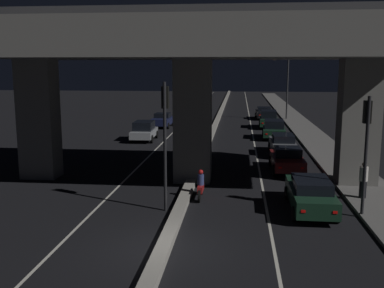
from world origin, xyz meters
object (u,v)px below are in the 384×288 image
(car_dark_green_fourth, at_px, (274,129))
(car_black_sixth, at_px, (264,113))
(car_dark_blue_second_oncoming, at_px, (162,120))
(street_lamp, at_px, (285,83))
(pedestrian_on_sidewalk, at_px, (363,180))
(car_silver_lead_oncoming, at_px, (144,130))
(motorcycle_red_filtering_near, at_px, (201,186))
(motorcycle_black_filtering_mid, at_px, (206,160))
(traffic_light_left_of_median, at_px, (165,124))
(traffic_light_right_of_median, at_px, (366,135))
(car_grey_third, at_px, (283,144))
(car_dark_red_second, at_px, (287,159))
(car_dark_green_lead, at_px, (310,194))
(car_dark_green_fifth, at_px, (268,119))

(car_dark_green_fourth, height_order, car_black_sixth, car_dark_green_fourth)
(car_black_sixth, relative_size, car_dark_blue_second_oncoming, 1.04)
(street_lamp, xyz_separation_m, pedestrian_on_sidewalk, (0.58, -32.87, -3.39))
(car_silver_lead_oncoming, height_order, pedestrian_on_sidewalk, pedestrian_on_sidewalk)
(motorcycle_red_filtering_near, bearing_deg, motorcycle_black_filtering_mid, 2.79)
(car_silver_lead_oncoming, bearing_deg, traffic_light_left_of_median, 13.56)
(traffic_light_left_of_median, height_order, car_silver_lead_oncoming, traffic_light_left_of_median)
(traffic_light_right_of_median, xyz_separation_m, street_lamp, (0.08, 35.24, 0.88))
(car_dark_green_fourth, relative_size, motorcycle_red_filtering_near, 2.11)
(car_dark_green_fourth, height_order, car_dark_blue_second_oncoming, car_dark_green_fourth)
(car_dark_green_fourth, bearing_deg, car_grey_third, -176.47)
(car_dark_red_second, xyz_separation_m, car_silver_lead_oncoming, (-11.12, 10.48, 0.11))
(motorcycle_black_filtering_mid, bearing_deg, traffic_light_left_of_median, 175.01)
(traffic_light_left_of_median, height_order, car_dark_green_fourth, traffic_light_left_of_median)
(street_lamp, distance_m, car_dark_green_lead, 34.90)
(car_dark_green_fifth, bearing_deg, car_dark_red_second, -178.33)
(car_grey_third, height_order, motorcycle_red_filtering_near, car_grey_third)
(traffic_light_left_of_median, distance_m, car_dark_green_fifth, 28.70)
(car_dark_red_second, height_order, motorcycle_red_filtering_near, car_dark_red_second)
(traffic_light_left_of_median, xyz_separation_m, car_dark_red_second, (6.16, 8.17, -3.11))
(pedestrian_on_sidewalk, bearing_deg, car_grey_third, 103.67)
(traffic_light_left_of_median, xyz_separation_m, car_dark_green_fourth, (6.29, 20.88, -3.00))
(street_lamp, bearing_deg, traffic_light_left_of_median, -103.65)
(car_dark_green_fourth, height_order, motorcycle_red_filtering_near, car_dark_green_fourth)
(car_dark_red_second, xyz_separation_m, motorcycle_black_filtering_mid, (-4.97, -0.02, -0.13))
(car_dark_green_fifth, height_order, motorcycle_black_filtering_mid, car_dark_green_fifth)
(car_dark_red_second, distance_m, motorcycle_red_filtering_near, 7.83)
(car_dark_red_second, relative_size, car_dark_green_fourth, 1.02)
(traffic_light_right_of_median, distance_m, pedestrian_on_sidewalk, 3.51)
(motorcycle_black_filtering_mid, bearing_deg, car_grey_third, -40.10)
(car_dark_green_fourth, xyz_separation_m, car_black_sixth, (-0.12, 15.08, -0.14))
(car_dark_green_lead, bearing_deg, street_lamp, -3.26)
(traffic_light_right_of_median, distance_m, street_lamp, 35.25)
(traffic_light_left_of_median, distance_m, motorcycle_red_filtering_near, 4.05)
(car_black_sixth, relative_size, car_silver_lead_oncoming, 1.04)
(car_black_sixth, relative_size, pedestrian_on_sidewalk, 2.41)
(car_dark_red_second, bearing_deg, car_silver_lead_oncoming, 45.96)
(car_dark_green_fifth, height_order, motorcycle_red_filtering_near, car_dark_green_fifth)
(street_lamp, distance_m, car_dark_green_fourth, 14.96)
(car_dark_green_lead, xyz_separation_m, motorcycle_black_filtering_mid, (-5.23, 7.55, -0.14))
(car_dark_green_fifth, bearing_deg, pedestrian_on_sidewalk, -171.59)
(car_dark_red_second, height_order, motorcycle_black_filtering_mid, motorcycle_black_filtering_mid)
(car_dark_green_lead, relative_size, car_black_sixth, 1.15)
(pedestrian_on_sidewalk, bearing_deg, street_lamp, 91.01)
(car_dark_green_fifth, relative_size, pedestrian_on_sidewalk, 2.35)
(car_dark_green_lead, relative_size, car_dark_blue_second_oncoming, 1.19)
(car_dark_red_second, height_order, car_dark_green_fifth, car_dark_green_fifth)
(street_lamp, height_order, car_black_sixth, street_lamp)
(car_dark_red_second, bearing_deg, traffic_light_right_of_median, -164.81)
(car_black_sixth, bearing_deg, motorcycle_black_filtering_mid, 167.97)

